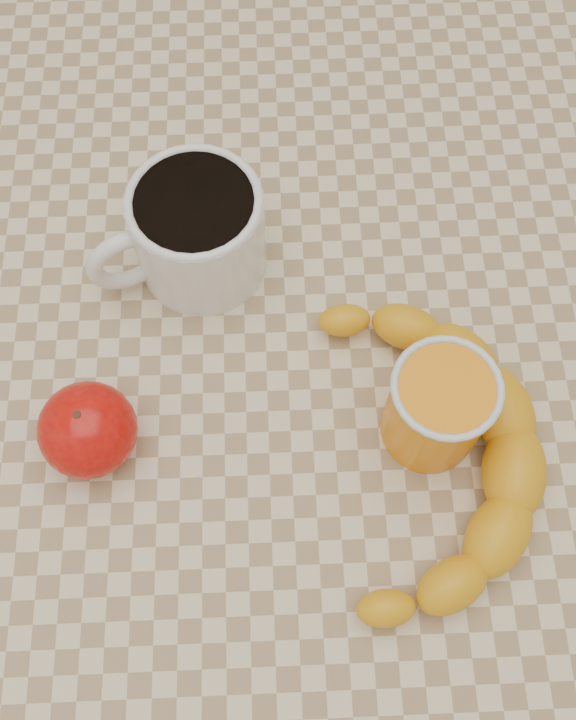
{
  "coord_description": "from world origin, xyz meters",
  "views": [
    {
      "loc": [
        -0.01,
        -0.24,
        1.32
      ],
      "look_at": [
        0.0,
        0.0,
        0.77
      ],
      "focal_mm": 40.0,
      "sensor_mm": 36.0,
      "label": 1
    }
  ],
  "objects_px": {
    "table": "(288,409)",
    "orange_juice_glass": "(437,408)",
    "coffee_mug": "(195,230)",
    "banana": "(426,455)",
    "apple": "(88,430)"
  },
  "relations": [
    {
      "from": "table",
      "to": "orange_juice_glass",
      "type": "height_order",
      "value": "orange_juice_glass"
    },
    {
      "from": "coffee_mug",
      "to": "banana",
      "type": "bearing_deg",
      "value": -47.49
    },
    {
      "from": "orange_juice_glass",
      "to": "table",
      "type": "bearing_deg",
      "value": 153.2
    },
    {
      "from": "orange_juice_glass",
      "to": "apple",
      "type": "xyz_separation_m",
      "value": [
        -0.24,
        -0.0,
        -0.01
      ]
    },
    {
      "from": "table",
      "to": "apple",
      "type": "bearing_deg",
      "value": -159.57
    },
    {
      "from": "table",
      "to": "coffee_mug",
      "type": "relative_size",
      "value": 5.22
    },
    {
      "from": "coffee_mug",
      "to": "orange_juice_glass",
      "type": "height_order",
      "value": "same"
    },
    {
      "from": "apple",
      "to": "table",
      "type": "bearing_deg",
      "value": 20.43
    },
    {
      "from": "table",
      "to": "orange_juice_glass",
      "type": "bearing_deg",
      "value": -26.8
    },
    {
      "from": "apple",
      "to": "coffee_mug",
      "type": "bearing_deg",
      "value": 63.47
    },
    {
      "from": "table",
      "to": "apple",
      "type": "distance_m",
      "value": 0.19
    },
    {
      "from": "apple",
      "to": "banana",
      "type": "relative_size",
      "value": 0.23
    },
    {
      "from": "coffee_mug",
      "to": "orange_juice_glass",
      "type": "relative_size",
      "value": 1.76
    },
    {
      "from": "orange_juice_glass",
      "to": "banana",
      "type": "xyz_separation_m",
      "value": [
        -0.01,
        -0.03,
        -0.02
      ]
    },
    {
      "from": "table",
      "to": "orange_juice_glass",
      "type": "relative_size",
      "value": 9.21
    }
  ]
}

